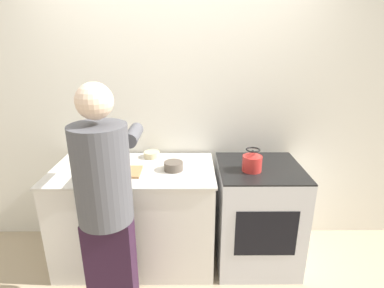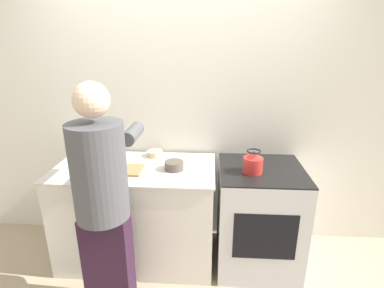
{
  "view_description": "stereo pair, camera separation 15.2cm",
  "coord_description": "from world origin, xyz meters",
  "px_view_note": "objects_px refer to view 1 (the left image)",
  "views": [
    {
      "loc": [
        0.11,
        -1.94,
        1.89
      ],
      "look_at": [
        0.12,
        0.24,
        1.14
      ],
      "focal_mm": 28.0,
      "sensor_mm": 36.0,
      "label": 1
    },
    {
      "loc": [
        0.26,
        -1.93,
        1.89
      ],
      "look_at": [
        0.12,
        0.24,
        1.14
      ],
      "focal_mm": 28.0,
      "sensor_mm": 36.0,
      "label": 2
    }
  ],
  "objects_px": {
    "kettle": "(252,162)",
    "bowl_prep": "(173,166)",
    "knife": "(111,172)",
    "canister_jar": "(105,150)",
    "person": "(106,201)",
    "cutting_board": "(116,172)",
    "oven": "(257,214)"
  },
  "relations": [
    {
      "from": "kettle",
      "to": "bowl_prep",
      "type": "relative_size",
      "value": 1.18
    },
    {
      "from": "knife",
      "to": "canister_jar",
      "type": "bearing_deg",
      "value": 109.27
    },
    {
      "from": "person",
      "to": "cutting_board",
      "type": "distance_m",
      "value": 0.47
    },
    {
      "from": "knife",
      "to": "person",
      "type": "bearing_deg",
      "value": -82.68
    },
    {
      "from": "oven",
      "to": "kettle",
      "type": "distance_m",
      "value": 0.54
    },
    {
      "from": "kettle",
      "to": "bowl_prep",
      "type": "distance_m",
      "value": 0.64
    },
    {
      "from": "oven",
      "to": "kettle",
      "type": "height_order",
      "value": "kettle"
    },
    {
      "from": "cutting_board",
      "to": "kettle",
      "type": "bearing_deg",
      "value": -0.09
    },
    {
      "from": "kettle",
      "to": "canister_jar",
      "type": "height_order",
      "value": "kettle"
    },
    {
      "from": "oven",
      "to": "canister_jar",
      "type": "distance_m",
      "value": 1.45
    },
    {
      "from": "person",
      "to": "kettle",
      "type": "xyz_separation_m",
      "value": [
        1.05,
        0.47,
        0.08
      ]
    },
    {
      "from": "person",
      "to": "knife",
      "type": "distance_m",
      "value": 0.45
    },
    {
      "from": "person",
      "to": "canister_jar",
      "type": "bearing_deg",
      "value": 105.03
    },
    {
      "from": "canister_jar",
      "to": "person",
      "type": "bearing_deg",
      "value": -74.97
    },
    {
      "from": "oven",
      "to": "knife",
      "type": "distance_m",
      "value": 1.3
    },
    {
      "from": "bowl_prep",
      "to": "canister_jar",
      "type": "bearing_deg",
      "value": 160.04
    },
    {
      "from": "person",
      "to": "knife",
      "type": "bearing_deg",
      "value": 100.03
    },
    {
      "from": "kettle",
      "to": "oven",
      "type": "bearing_deg",
      "value": 41.3
    },
    {
      "from": "kettle",
      "to": "bowl_prep",
      "type": "height_order",
      "value": "kettle"
    },
    {
      "from": "cutting_board",
      "to": "bowl_prep",
      "type": "height_order",
      "value": "bowl_prep"
    },
    {
      "from": "person",
      "to": "oven",
      "type": "bearing_deg",
      "value": 25.74
    },
    {
      "from": "oven",
      "to": "person",
      "type": "relative_size",
      "value": 0.54
    },
    {
      "from": "canister_jar",
      "to": "knife",
      "type": "bearing_deg",
      "value": -68.02
    },
    {
      "from": "bowl_prep",
      "to": "canister_jar",
      "type": "height_order",
      "value": "canister_jar"
    },
    {
      "from": "knife",
      "to": "oven",
      "type": "bearing_deg",
      "value": 1.98
    },
    {
      "from": "oven",
      "to": "person",
      "type": "distance_m",
      "value": 1.34
    },
    {
      "from": "person",
      "to": "kettle",
      "type": "distance_m",
      "value": 1.15
    },
    {
      "from": "bowl_prep",
      "to": "canister_jar",
      "type": "distance_m",
      "value": 0.66
    },
    {
      "from": "cutting_board",
      "to": "knife",
      "type": "xyz_separation_m",
      "value": [
        -0.04,
        -0.02,
        0.01
      ]
    },
    {
      "from": "canister_jar",
      "to": "kettle",
      "type": "bearing_deg",
      "value": -12.73
    },
    {
      "from": "canister_jar",
      "to": "oven",
      "type": "bearing_deg",
      "value": -8.68
    },
    {
      "from": "oven",
      "to": "canister_jar",
      "type": "relative_size",
      "value": 4.96
    }
  ]
}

